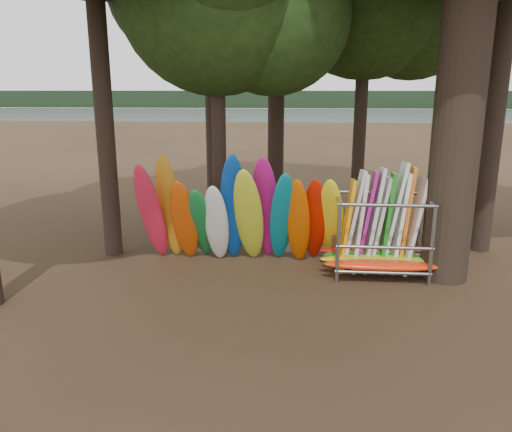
{
  "coord_description": "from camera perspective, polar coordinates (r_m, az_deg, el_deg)",
  "views": [
    {
      "loc": [
        0.37,
        -11.25,
        4.7
      ],
      "look_at": [
        -0.69,
        1.5,
        1.4
      ],
      "focal_mm": 35.0,
      "sensor_mm": 36.0,
      "label": 1
    }
  ],
  "objects": [
    {
      "name": "far_shore",
      "position": [
        121.28,
        4.69,
        13.14
      ],
      "size": [
        160.0,
        4.0,
        4.0
      ],
      "primitive_type": "cube",
      "color": "black",
      "rests_on": "ground"
    },
    {
      "name": "storage_rack",
      "position": [
        13.19,
        13.96,
        -2.37
      ],
      "size": [
        3.05,
        1.61,
        2.91
      ],
      "color": "gray",
      "rests_on": "ground"
    },
    {
      "name": "ground",
      "position": [
        12.19,
        2.67,
        -8.22
      ],
      "size": [
        120.0,
        120.0,
        0.0
      ],
      "primitive_type": "plane",
      "color": "#47331E",
      "rests_on": "ground"
    },
    {
      "name": "kayak_row",
      "position": [
        13.39,
        -2.07,
        -0.02
      ],
      "size": [
        5.65,
        2.13,
        3.24
      ],
      "color": "#E52145",
      "rests_on": "ground"
    },
    {
      "name": "lake",
      "position": [
        71.4,
        4.51,
        10.64
      ],
      "size": [
        160.0,
        160.0,
        0.0
      ],
      "primitive_type": "plane",
      "color": "gray",
      "rests_on": "ground"
    }
  ]
}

